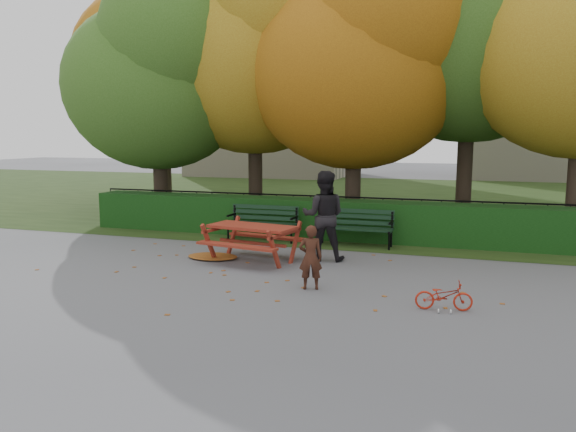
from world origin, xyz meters
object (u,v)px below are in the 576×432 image
(tree_d, at_px, (486,12))
(bench_left, at_px, (263,220))
(tree_a, at_px, (162,72))
(bench_right, at_px, (356,225))
(child, at_px, (310,257))
(tree_b, at_px, (262,43))
(tree_c, at_px, (366,54))
(adult, at_px, (324,216))
(bicycle, at_px, (444,296))
(tree_f, at_px, (167,52))
(picnic_table, at_px, (252,233))

(tree_d, bearing_deg, bench_left, -145.74)
(tree_a, xyz_separation_m, tree_d, (9.07, 1.65, 1.46))
(bench_right, distance_m, child, 4.05)
(tree_a, height_order, tree_b, tree_b)
(tree_b, height_order, child, tree_b)
(tree_c, bearing_deg, adult, -91.21)
(adult, height_order, bicycle, adult)
(adult, relative_size, bicycle, 2.23)
(tree_d, relative_size, tree_f, 1.04)
(child, bearing_deg, bench_right, -107.89)
(tree_b, bearing_deg, bicycle, -52.50)
(tree_d, bearing_deg, tree_b, -175.62)
(tree_c, height_order, tree_f, tree_f)
(child, bearing_deg, tree_c, -105.58)
(tree_f, height_order, bicycle, tree_f)
(bench_right, bearing_deg, adult, -101.30)
(bench_left, distance_m, bicycle, 6.55)
(tree_c, height_order, bench_right, tree_c)
(tree_f, xyz_separation_m, picnic_table, (6.49, -7.92, -5.08))
(tree_b, bearing_deg, tree_f, 152.01)
(bench_right, xyz_separation_m, bicycle, (2.29, -4.56, -0.29))
(tree_a, height_order, bench_right, tree_a)
(child, bearing_deg, tree_b, -81.50)
(tree_c, xyz_separation_m, child, (0.28, -6.31, -4.26))
(tree_b, distance_m, tree_f, 5.32)
(tree_b, bearing_deg, bench_left, -69.42)
(tree_a, bearing_deg, bicycle, -36.88)
(tree_a, distance_m, tree_d, 9.33)
(child, distance_m, adult, 2.36)
(tree_f, relative_size, bicycle, 10.65)
(tree_a, relative_size, adult, 3.89)
(bench_left, bearing_deg, bicycle, -44.19)
(picnic_table, relative_size, bicycle, 2.38)
(bench_left, bearing_deg, adult, -40.55)
(child, bearing_deg, picnic_table, -61.63)
(bench_left, xyz_separation_m, bench_right, (2.40, 0.00, 0.00))
(tree_d, distance_m, tree_f, 11.20)
(tree_f, bearing_deg, bicycle, -43.82)
(adult, distance_m, bicycle, 3.93)
(tree_b, relative_size, bench_left, 4.88)
(tree_f, bearing_deg, bench_left, -43.51)
(tree_d, distance_m, bench_left, 8.31)
(bench_left, height_order, bicycle, bench_left)
(tree_a, relative_size, bench_left, 4.16)
(tree_a, bearing_deg, bench_left, -25.76)
(tree_a, distance_m, tree_f, 4.31)
(bicycle, bearing_deg, tree_b, 28.84)
(tree_a, relative_size, tree_b, 0.85)
(bench_right, relative_size, picnic_table, 0.88)
(bench_left, relative_size, bicycle, 2.09)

